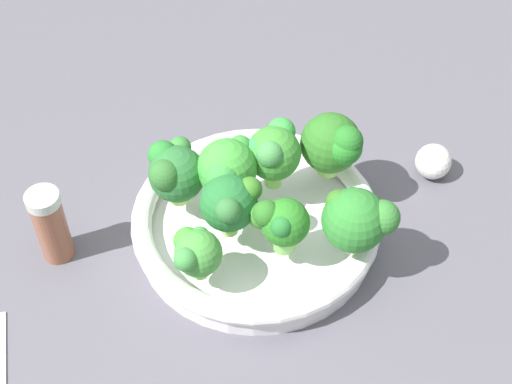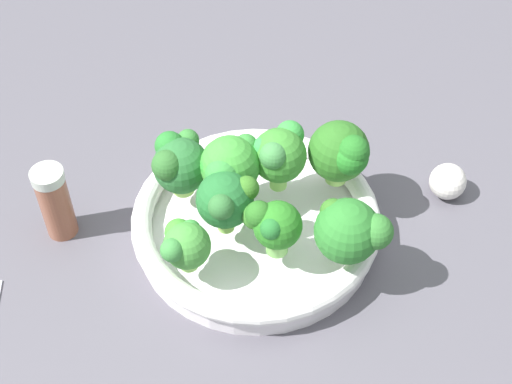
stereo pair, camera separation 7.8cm
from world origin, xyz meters
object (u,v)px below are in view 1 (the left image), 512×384
broccoli_floret_5 (230,203)px  bowl (256,223)px  broccoli_floret_3 (196,252)px  broccoli_floret_4 (280,222)px  pepper_shaker (51,225)px  broccoli_floret_7 (273,152)px  broccoli_floret_0 (334,144)px  broccoli_floret_2 (357,219)px  broccoli_floret_6 (174,172)px  garlic_bulb (433,162)px  broccoli_floret_1 (226,170)px

broccoli_floret_5 → bowl: bearing=-86.0°
broccoli_floret_3 → broccoli_floret_5: size_ratio=0.75×
broccoli_floret_4 → pepper_shaker: bearing=40.3°
bowl → broccoli_floret_7: 8.25cm
broccoli_floret_0 → broccoli_floret_5: (1.57, 13.87, -0.10)cm
bowl → broccoli_floret_2: (-10.38, -3.97, 6.16)cm
broccoli_floret_0 → broccoli_floret_2: size_ratio=1.07×
pepper_shaker → broccoli_floret_0: bearing=-118.7°
broccoli_floret_6 → pepper_shaker: size_ratio=0.74×
bowl → broccoli_floret_6: 10.76cm
bowl → garlic_bulb: garlic_bulb is taller
broccoli_floret_0 → broccoli_floret_1: size_ratio=1.00×
broccoli_floret_3 → broccoli_floret_4: 8.87cm
broccoli_floret_0 → broccoli_floret_6: (9.24, 14.85, -0.56)cm
broccoli_floret_2 → garlic_bulb: broccoli_floret_2 is taller
broccoli_floret_0 → broccoli_floret_4: size_ratio=1.21×
broccoli_floret_1 → broccoli_floret_6: broccoli_floret_1 is taller
broccoli_floret_2 → broccoli_floret_3: bearing=58.0°
broccoli_floret_6 → garlic_bulb: size_ratio=1.63×
bowl → broccoli_floret_5: (-0.28, 3.92, 6.54)cm
bowl → broccoli_floret_2: bearing=-159.1°
broccoli_floret_4 → broccoli_floret_2: bearing=-131.8°
broccoli_floret_5 → pepper_shaker: bearing=45.1°
bowl → broccoli_floret_0: (-1.85, -9.95, 6.65)cm
broccoli_floret_2 → broccoli_floret_6: 19.87cm
broccoli_floret_1 → broccoli_floret_2: bearing=-159.4°
broccoli_floret_2 → broccoli_floret_5: (10.11, 7.89, 0.38)cm
broccoli_floret_0 → broccoli_floret_3: size_ratio=1.43×
broccoli_floret_1 → garlic_bulb: (-11.10, -22.86, -6.77)cm
broccoli_floret_4 → broccoli_floret_5: 5.50cm
broccoli_floret_0 → broccoli_floret_7: bearing=58.5°
broccoli_floret_5 → broccoli_floret_2: bearing=-142.0°
broccoli_floret_5 → broccoli_floret_7: bearing=-76.3°
broccoli_floret_7 → garlic_bulb: bearing=-118.5°
bowl → broccoli_floret_2: broccoli_floret_2 is taller
broccoli_floret_7 → broccoli_floret_5: bearing=103.7°
broccoli_floret_5 → pepper_shaker: (13.39, 13.42, -3.87)cm
broccoli_floret_0 → garlic_bulb: bearing=-117.0°
broccoli_floret_1 → broccoli_floret_2: (-13.67, -5.15, -0.63)cm
bowl → broccoli_floret_6: bearing=33.6°
broccoli_floret_2 → broccoli_floret_6: size_ratio=1.06×
broccoli_floret_5 → broccoli_floret_7: 8.32cm
broccoli_floret_7 → garlic_bulb: size_ratio=1.81×
broccoli_floret_2 → pepper_shaker: 31.92cm
broccoli_floret_5 → garlic_bulb: (-7.54, -25.60, -6.52)cm
broccoli_floret_3 → pepper_shaker: broccoli_floret_3 is taller
broccoli_floret_7 → garlic_bulb: 21.09cm
broccoli_floret_1 → broccoli_floret_3: bearing=120.3°
broccoli_floret_7 → bowl: bearing=112.2°
garlic_bulb → pepper_shaker: 44.36cm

